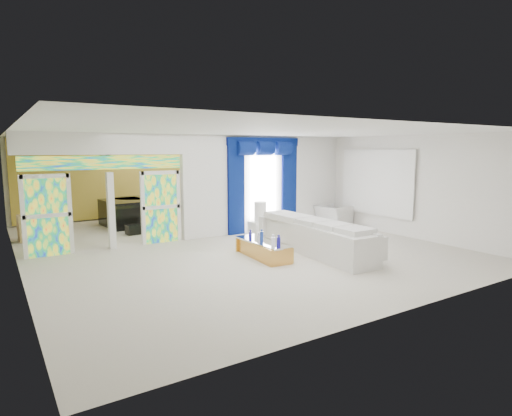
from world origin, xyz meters
TOP-DOWN VIEW (x-y plane):
  - floor at (0.00, 0.00)m, footprint 12.00×12.00m
  - dividing_wall at (2.15, 1.00)m, footprint 5.70×0.18m
  - dividing_header at (-2.85, 1.00)m, footprint 4.30×0.18m
  - stained_panel_left at (-4.28, 1.00)m, footprint 0.95×0.04m
  - stained_panel_right at (-1.42, 1.00)m, footprint 0.95×0.04m
  - stained_transom at (-2.85, 1.00)m, footprint 4.00×0.05m
  - window_pane at (1.90, 0.90)m, footprint 1.00×0.02m
  - blue_drape_left at (0.90, 0.87)m, footprint 0.55×0.10m
  - blue_drape_right at (2.90, 0.87)m, footprint 0.55×0.10m
  - blue_pelmet at (1.90, 0.87)m, footprint 2.60×0.12m
  - wall_mirror at (4.94, -1.00)m, footprint 0.04×2.70m
  - gold_curtains at (0.00, 5.90)m, footprint 9.70×0.12m
  - white_sofa at (1.40, -2.22)m, footprint 1.12×3.92m
  - coffee_table at (0.05, -1.92)m, footprint 0.71×1.77m
  - console_table at (1.77, 0.40)m, footprint 1.32×0.53m
  - table_lamp at (1.47, 0.40)m, footprint 0.36×0.36m
  - armchair at (4.43, 0.38)m, footprint 1.02×1.14m
  - grand_piano at (-1.52, 4.18)m, footprint 1.49×1.87m
  - piano_bench at (-1.52, 2.58)m, footprint 0.93×0.44m
  - tv_console at (-4.55, 3.20)m, footprint 0.55×0.51m
  - chandelier at (-2.30, 3.40)m, footprint 0.60×0.60m
  - decanters at (0.06, -2.00)m, footprint 0.24×1.17m

SIDE VIEW (x-z plane):
  - floor at x=0.00m, z-range 0.00..0.00m
  - piano_bench at x=-1.52m, z-range 0.00..0.30m
  - coffee_table at x=0.05m, z-range 0.00..0.38m
  - console_table at x=1.77m, z-range 0.00..0.43m
  - armchair at x=4.43m, z-range 0.00..0.69m
  - white_sofa at x=1.40m, z-range 0.00..0.74m
  - tv_console at x=-4.55m, z-range 0.00..0.75m
  - grand_piano at x=-1.52m, z-range 0.00..0.88m
  - decanters at x=0.06m, z-range 0.35..0.61m
  - table_lamp at x=1.47m, z-range 0.43..1.01m
  - stained_panel_left at x=-4.28m, z-range 0.00..2.00m
  - stained_panel_right at x=-1.42m, z-range 0.00..2.00m
  - blue_drape_left at x=0.90m, z-range 0.00..2.80m
  - blue_drape_right at x=2.90m, z-range 0.00..2.80m
  - window_pane at x=1.90m, z-range 0.30..2.60m
  - dividing_wall at x=2.15m, z-range 0.00..3.00m
  - gold_curtains at x=0.00m, z-range 0.05..2.95m
  - wall_mirror at x=4.94m, z-range 0.60..2.50m
  - stained_transom at x=-2.85m, z-range 2.08..2.42m
  - chandelier at x=-2.30m, z-range 2.35..2.95m
  - dividing_header at x=-2.85m, z-range 2.45..3.00m
  - blue_pelmet at x=1.90m, z-range 2.69..2.94m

